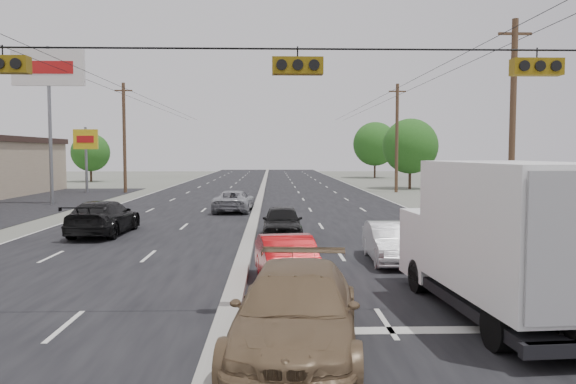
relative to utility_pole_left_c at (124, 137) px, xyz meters
name	(u,v)px	position (x,y,z in m)	size (l,w,h in m)	color
ground	(227,326)	(12.50, -40.00, -5.11)	(200.00, 200.00, 0.00)	#606356
road_surface	(259,202)	(12.50, -10.00, -5.11)	(20.00, 160.00, 0.02)	black
center_median	(259,201)	(12.50, -10.00, -5.01)	(0.50, 160.00, 0.20)	gray
utility_pole_left_c	(124,137)	(0.00, 0.00, 0.00)	(1.60, 0.30, 10.00)	#422D1E
utility_pole_right_b	(513,123)	(25.00, -25.00, 0.00)	(1.60, 0.30, 10.00)	#422D1E
utility_pole_right_c	(397,137)	(25.00, 0.00, 0.00)	(1.60, 0.30, 10.00)	#422D1E
traffic_signals	(293,64)	(13.90, -40.00, 0.39)	(25.00, 0.30, 0.54)	black
pole_sign_billboard	(49,78)	(-2.00, -12.00, 3.76)	(5.00, 0.25, 11.00)	slate
pole_sign_far	(86,145)	(-3.50, 0.00, -0.70)	(2.20, 0.25, 6.00)	slate
tree_left_far	(91,152)	(-9.50, 20.00, -1.39)	(4.80, 4.80, 6.12)	#382619
tree_right_mid	(410,146)	(27.50, 5.00, -0.77)	(5.60, 5.60, 7.14)	#382619
tree_right_far	(375,144)	(28.50, 30.00, -0.15)	(6.40, 6.40, 8.16)	#382619
box_truck	(501,239)	(18.50, -39.62, -3.33)	(2.86, 6.99, 3.47)	black
tan_sedan	(296,313)	(13.90, -41.84, -4.32)	(2.21, 5.44, 1.58)	brown
red_sedan	(288,262)	(13.90, -36.55, -4.43)	(1.43, 4.10, 1.35)	#AC0A0E
black_suv	(566,295)	(19.50, -40.54, -4.37)	(2.45, 5.31, 1.48)	black
queue_car_a	(282,222)	(13.90, -27.90, -4.41)	(1.66, 4.12, 1.40)	black
queue_car_b	(390,243)	(17.42, -33.21, -4.45)	(1.38, 3.97, 1.31)	#B9BABC
queue_car_d	(517,254)	(20.83, -35.25, -4.49)	(1.73, 4.26, 1.24)	navy
queue_car_e	(478,226)	(22.10, -28.57, -4.49)	(1.45, 3.60, 1.23)	maroon
oncoming_near	(103,218)	(5.94, -26.63, -4.34)	(2.15, 5.29, 1.53)	black
oncoming_far	(234,201)	(11.10, -16.98, -4.45)	(2.20, 4.77, 1.32)	#93949A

